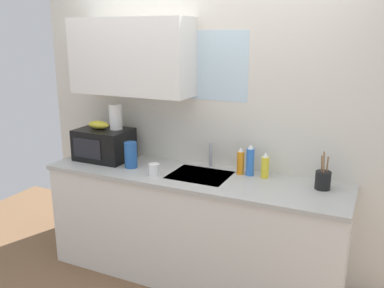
{
  "coord_description": "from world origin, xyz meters",
  "views": [
    {
      "loc": [
        1.3,
        -2.77,
        1.98
      ],
      "look_at": [
        0.0,
        0.0,
        1.15
      ],
      "focal_mm": 38.43,
      "sensor_mm": 36.0,
      "label": 1
    }
  ],
  "objects_px": {
    "dish_soap_bottle_orange": "(241,162)",
    "dish_soap_bottle_blue": "(250,161)",
    "dish_soap_bottle_yellow": "(265,166)",
    "utensil_crock": "(323,180)",
    "banana_bunch": "(98,125)",
    "cereal_canister": "(131,155)",
    "paper_towel_roll": "(116,117)",
    "microwave": "(104,144)",
    "mug_white": "(154,170)"
  },
  "relations": [
    {
      "from": "dish_soap_bottle_orange",
      "to": "utensil_crock",
      "type": "bearing_deg",
      "value": -5.04
    },
    {
      "from": "dish_soap_bottle_orange",
      "to": "dish_soap_bottle_yellow",
      "type": "xyz_separation_m",
      "value": [
        0.2,
        -0.0,
        -0.01
      ]
    },
    {
      "from": "microwave",
      "to": "utensil_crock",
      "type": "relative_size",
      "value": 1.62
    },
    {
      "from": "dish_soap_bottle_yellow",
      "to": "cereal_canister",
      "type": "height_order",
      "value": "cereal_canister"
    },
    {
      "from": "dish_soap_bottle_yellow",
      "to": "dish_soap_bottle_orange",
      "type": "bearing_deg",
      "value": 179.53
    },
    {
      "from": "dish_soap_bottle_blue",
      "to": "cereal_canister",
      "type": "height_order",
      "value": "dish_soap_bottle_blue"
    },
    {
      "from": "cereal_canister",
      "to": "mug_white",
      "type": "bearing_deg",
      "value": -18.28
    },
    {
      "from": "dish_soap_bottle_blue",
      "to": "cereal_canister",
      "type": "relative_size",
      "value": 1.16
    },
    {
      "from": "dish_soap_bottle_blue",
      "to": "banana_bunch",
      "type": "bearing_deg",
      "value": -174.38
    },
    {
      "from": "banana_bunch",
      "to": "utensil_crock",
      "type": "xyz_separation_m",
      "value": [
        1.9,
        0.07,
        -0.24
      ]
    },
    {
      "from": "microwave",
      "to": "mug_white",
      "type": "relative_size",
      "value": 4.84
    },
    {
      "from": "microwave",
      "to": "cereal_canister",
      "type": "bearing_deg",
      "value": -16.13
    },
    {
      "from": "paper_towel_roll",
      "to": "banana_bunch",
      "type": "bearing_deg",
      "value": -161.57
    },
    {
      "from": "dish_soap_bottle_yellow",
      "to": "utensil_crock",
      "type": "xyz_separation_m",
      "value": [
        0.44,
        -0.05,
        -0.02
      ]
    },
    {
      "from": "banana_bunch",
      "to": "dish_soap_bottle_orange",
      "type": "xyz_separation_m",
      "value": [
        1.26,
        0.13,
        -0.2
      ]
    },
    {
      "from": "dish_soap_bottle_blue",
      "to": "utensil_crock",
      "type": "relative_size",
      "value": 0.88
    },
    {
      "from": "paper_towel_roll",
      "to": "dish_soap_bottle_blue",
      "type": "relative_size",
      "value": 0.88
    },
    {
      "from": "microwave",
      "to": "banana_bunch",
      "type": "relative_size",
      "value": 2.3
    },
    {
      "from": "paper_towel_roll",
      "to": "utensil_crock",
      "type": "xyz_separation_m",
      "value": [
        1.75,
        0.02,
        -0.31
      ]
    },
    {
      "from": "banana_bunch",
      "to": "cereal_canister",
      "type": "height_order",
      "value": "banana_bunch"
    },
    {
      "from": "microwave",
      "to": "utensil_crock",
      "type": "height_order",
      "value": "utensil_crock"
    },
    {
      "from": "dish_soap_bottle_yellow",
      "to": "utensil_crock",
      "type": "relative_size",
      "value": 0.71
    },
    {
      "from": "dish_soap_bottle_blue",
      "to": "paper_towel_roll",
      "type": "bearing_deg",
      "value": -176.06
    },
    {
      "from": "paper_towel_roll",
      "to": "mug_white",
      "type": "height_order",
      "value": "paper_towel_roll"
    },
    {
      "from": "banana_bunch",
      "to": "mug_white",
      "type": "xyz_separation_m",
      "value": [
        0.66,
        -0.19,
        -0.26
      ]
    },
    {
      "from": "microwave",
      "to": "dish_soap_bottle_blue",
      "type": "relative_size",
      "value": 1.84
    },
    {
      "from": "dish_soap_bottle_yellow",
      "to": "cereal_canister",
      "type": "relative_size",
      "value": 0.94
    },
    {
      "from": "banana_bunch",
      "to": "dish_soap_bottle_blue",
      "type": "distance_m",
      "value": 1.36
    },
    {
      "from": "microwave",
      "to": "mug_white",
      "type": "bearing_deg",
      "value": -17.09
    },
    {
      "from": "cereal_canister",
      "to": "microwave",
      "type": "bearing_deg",
      "value": 163.87
    },
    {
      "from": "dish_soap_bottle_orange",
      "to": "utensil_crock",
      "type": "height_order",
      "value": "utensil_crock"
    },
    {
      "from": "dish_soap_bottle_blue",
      "to": "utensil_crock",
      "type": "bearing_deg",
      "value": -6.33
    },
    {
      "from": "banana_bunch",
      "to": "cereal_canister",
      "type": "xyz_separation_m",
      "value": [
        0.39,
        -0.1,
        -0.2
      ]
    },
    {
      "from": "mug_white",
      "to": "utensil_crock",
      "type": "height_order",
      "value": "utensil_crock"
    },
    {
      "from": "mug_white",
      "to": "utensil_crock",
      "type": "bearing_deg",
      "value": 11.87
    },
    {
      "from": "dish_soap_bottle_orange",
      "to": "dish_soap_bottle_blue",
      "type": "distance_m",
      "value": 0.08
    },
    {
      "from": "utensil_crock",
      "to": "banana_bunch",
      "type": "bearing_deg",
      "value": -177.9
    },
    {
      "from": "microwave",
      "to": "dish_soap_bottle_yellow",
      "type": "bearing_deg",
      "value": 5.09
    },
    {
      "from": "mug_white",
      "to": "utensil_crock",
      "type": "xyz_separation_m",
      "value": [
        1.24,
        0.26,
        0.02
      ]
    },
    {
      "from": "banana_bunch",
      "to": "dish_soap_bottle_orange",
      "type": "height_order",
      "value": "banana_bunch"
    },
    {
      "from": "dish_soap_bottle_orange",
      "to": "dish_soap_bottle_blue",
      "type": "bearing_deg",
      "value": 4.47
    },
    {
      "from": "mug_white",
      "to": "cereal_canister",
      "type": "bearing_deg",
      "value": 161.72
    },
    {
      "from": "mug_white",
      "to": "dish_soap_bottle_blue",
      "type": "bearing_deg",
      "value": 25.45
    },
    {
      "from": "dish_soap_bottle_orange",
      "to": "utensil_crock",
      "type": "xyz_separation_m",
      "value": [
        0.64,
        -0.06,
        -0.03
      ]
    },
    {
      "from": "banana_bunch",
      "to": "cereal_canister",
      "type": "relative_size",
      "value": 0.93
    },
    {
      "from": "banana_bunch",
      "to": "paper_towel_roll",
      "type": "bearing_deg",
      "value": 18.43
    },
    {
      "from": "mug_white",
      "to": "paper_towel_roll",
      "type": "bearing_deg",
      "value": 154.9
    },
    {
      "from": "dish_soap_bottle_yellow",
      "to": "utensil_crock",
      "type": "bearing_deg",
      "value": -7.09
    },
    {
      "from": "utensil_crock",
      "to": "paper_towel_roll",
      "type": "bearing_deg",
      "value": -179.35
    },
    {
      "from": "dish_soap_bottle_blue",
      "to": "cereal_canister",
      "type": "bearing_deg",
      "value": -166.27
    }
  ]
}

